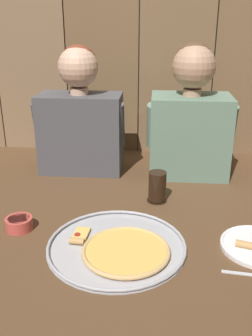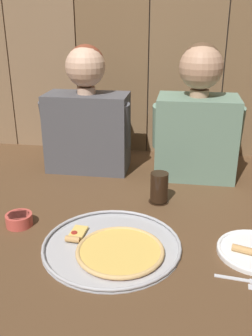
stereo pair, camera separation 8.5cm
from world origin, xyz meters
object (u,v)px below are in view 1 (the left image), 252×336
object	(u,v)px
dipping_bowl	(19,223)
diner_left	(80,116)
pizza_tray	(119,247)
drinking_glass	(157,187)
diner_right	(191,118)

from	to	relation	value
dipping_bowl	diner_left	xyz separation A→B (m)	(0.11, 0.55, 0.23)
pizza_tray	drinking_glass	size ratio (longest dim) A/B	3.63
dipping_bowl	pizza_tray	bearing A→B (deg)	-15.07
pizza_tray	diner_left	distance (m)	0.73
pizza_tray	diner_right	size ratio (longest dim) A/B	0.76
pizza_tray	diner_left	bearing A→B (deg)	110.43
drinking_glass	diner_left	bearing A→B (deg)	139.92
drinking_glass	dipping_bowl	xyz separation A→B (m)	(-0.47, -0.25, -0.04)
pizza_tray	dipping_bowl	size ratio (longest dim) A/B	4.77
dipping_bowl	diner_left	bearing A→B (deg)	78.54
pizza_tray	drinking_glass	distance (m)	0.37
diner_left	dipping_bowl	bearing A→B (deg)	-101.46
drinking_glass	dipping_bowl	bearing A→B (deg)	-151.47
drinking_glass	diner_right	xyz separation A→B (m)	(0.14, 0.30, 0.20)
drinking_glass	diner_right	bearing A→B (deg)	65.22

